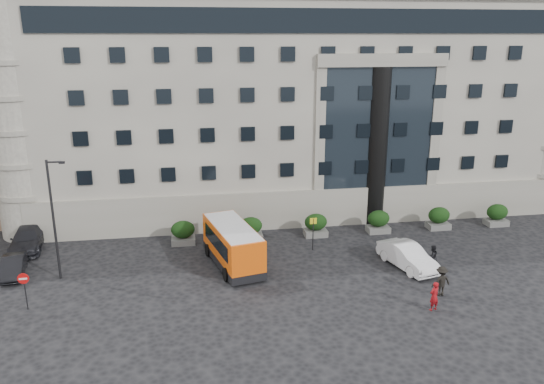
{
  "coord_description": "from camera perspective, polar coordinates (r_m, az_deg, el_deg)",
  "views": [
    {
      "loc": [
        -3.34,
        -30.62,
        15.4
      ],
      "look_at": [
        2.25,
        3.88,
        5.0
      ],
      "focal_mm": 35.0,
      "sensor_mm": 36.0,
      "label": 1
    }
  ],
  "objects": [
    {
      "name": "hedge_b",
      "position": [
        41.31,
        -2.31,
        -3.95
      ],
      "size": [
        1.8,
        1.26,
        1.84
      ],
      "color": "#5F5F5C",
      "rests_on": "ground"
    },
    {
      "name": "minibus",
      "position": [
        36.71,
        -4.25,
        -5.58
      ],
      "size": [
        3.87,
        7.26,
        2.88
      ],
      "rotation": [
        0.0,
        0.0,
        0.22
      ],
      "color": "#EE540B",
      "rests_on": "ground"
    },
    {
      "name": "ground",
      "position": [
        34.44,
        -2.7,
        -10.01
      ],
      "size": [
        120.0,
        120.0,
        0.0
      ],
      "primitive_type": "plane",
      "color": "black",
      "rests_on": "ground"
    },
    {
      "name": "civic_building",
      "position": [
        53.83,
        0.87,
        9.74
      ],
      "size": [
        44.0,
        24.0,
        18.0
      ],
      "primitive_type": "cube",
      "color": "gray",
      "rests_on": "ground"
    },
    {
      "name": "pedestrian_b",
      "position": [
        38.05,
        16.86,
        -6.68
      ],
      "size": [
        0.96,
        0.84,
        1.68
      ],
      "primitive_type": "imported",
      "rotation": [
        0.0,
        0.0,
        3.42
      ],
      "color": "black",
      "rests_on": "ground"
    },
    {
      "name": "parked_car_d",
      "position": [
        50.3,
        -24.51,
        -1.9
      ],
      "size": [
        3.35,
        5.8,
        1.52
      ],
      "primitive_type": "imported",
      "rotation": [
        0.0,
        0.0,
        -0.16
      ],
      "color": "black",
      "rests_on": "ground"
    },
    {
      "name": "hedge_e",
      "position": [
        45.73,
        17.5,
        -2.68
      ],
      "size": [
        1.8,
        1.26,
        1.84
      ],
      "color": "#5F5F5C",
      "rests_on": "ground"
    },
    {
      "name": "hedge_f",
      "position": [
        48.25,
        23.04,
        -2.25
      ],
      "size": [
        1.8,
        1.26,
        1.84
      ],
      "color": "#5F5F5C",
      "rests_on": "ground"
    },
    {
      "name": "pedestrian_a",
      "position": [
        32.58,
        17.04,
        -10.66
      ],
      "size": [
        0.75,
        0.62,
        1.78
      ],
      "primitive_type": "imported",
      "rotation": [
        0.0,
        0.0,
        3.48
      ],
      "color": "maroon",
      "rests_on": "ground"
    },
    {
      "name": "pedestrian_c",
      "position": [
        34.39,
        17.74,
        -9.12
      ],
      "size": [
        1.33,
        0.89,
        1.91
      ],
      "primitive_type": "imported",
      "rotation": [
        0.0,
        0.0,
        3.3
      ],
      "color": "black",
      "rests_on": "ground"
    },
    {
      "name": "bus_stop_sign",
      "position": [
        39.17,
        4.45,
        -3.91
      ],
      "size": [
        0.5,
        0.08,
        2.52
      ],
      "color": "#262628",
      "rests_on": "ground"
    },
    {
      "name": "hedge_c",
      "position": [
        42.2,
        4.73,
        -3.55
      ],
      "size": [
        1.8,
        1.26,
        1.84
      ],
      "color": "#5F5F5C",
      "rests_on": "ground"
    },
    {
      "name": "hedge_d",
      "position": [
        43.69,
        11.38,
        -3.11
      ],
      "size": [
        1.8,
        1.26,
        1.84
      ],
      "color": "#5F5F5C",
      "rests_on": "ground"
    },
    {
      "name": "street_lamp",
      "position": [
        36.42,
        -22.39,
        -2.36
      ],
      "size": [
        1.16,
        0.18,
        8.0
      ],
      "color": "#262628",
      "rests_on": "ground"
    },
    {
      "name": "parked_car_c",
      "position": [
        43.68,
        -24.81,
        -4.6
      ],
      "size": [
        2.72,
        5.53,
        1.55
      ],
      "primitive_type": "imported",
      "rotation": [
        0.0,
        0.0,
        0.11
      ],
      "color": "black",
      "rests_on": "ground"
    },
    {
      "name": "entrance_column",
      "position": [
        44.6,
        11.16,
        4.74
      ],
      "size": [
        1.8,
        1.8,
        13.0
      ],
      "primitive_type": "cylinder",
      "color": "black",
      "rests_on": "ground"
    },
    {
      "name": "white_taxi",
      "position": [
        37.73,
        14.35,
        -6.7
      ],
      "size": [
        2.94,
        5.28,
        1.65
      ],
      "primitive_type": "imported",
      "rotation": [
        0.0,
        0.0,
        0.25
      ],
      "color": "white",
      "rests_on": "ground"
    },
    {
      "name": "hedge_a",
      "position": [
        41.06,
        -9.55,
        -4.31
      ],
      "size": [
        1.8,
        1.26,
        1.84
      ],
      "color": "#5F5F5C",
      "rests_on": "ground"
    },
    {
      "name": "no_entry_sign",
      "position": [
        34.02,
        -25.11,
        -8.94
      ],
      "size": [
        0.64,
        0.16,
        2.32
      ],
      "color": "#262628",
      "rests_on": "ground"
    },
    {
      "name": "red_truck",
      "position": [
        49.39,
        -23.19,
        -1.07
      ],
      "size": [
        2.89,
        5.79,
        3.07
      ],
      "rotation": [
        0.0,
        0.0,
        -0.04
      ],
      "color": "maroon",
      "rests_on": "ground"
    },
    {
      "name": "parked_car_b",
      "position": [
        39.46,
        -26.07,
        -7.19
      ],
      "size": [
        1.91,
        4.04,
        1.28
      ],
      "primitive_type": "imported",
      "rotation": [
        0.0,
        0.0,
        0.15
      ],
      "color": "black",
      "rests_on": "ground"
    }
  ]
}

